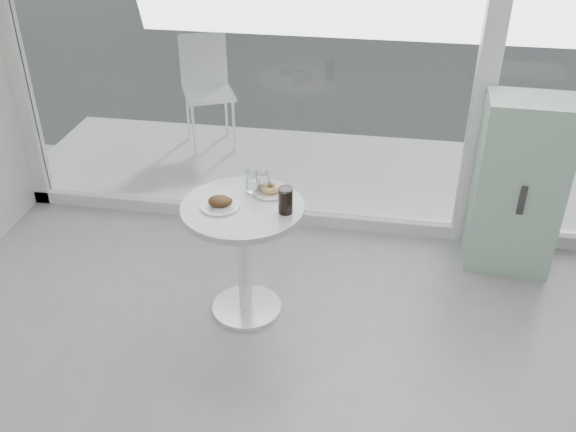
% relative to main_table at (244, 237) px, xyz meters
% --- Properties ---
extents(room_shell, '(6.00, 6.00, 6.00)m').
position_rel_main_table_xyz_m(room_shell, '(0.50, -2.46, 1.36)').
color(room_shell, white).
rests_on(room_shell, ground).
extents(main_table, '(0.72, 0.72, 0.77)m').
position_rel_main_table_xyz_m(main_table, '(0.00, 0.00, 0.00)').
color(main_table, white).
rests_on(main_table, ground).
extents(patio_deck, '(5.60, 1.60, 0.05)m').
position_rel_main_table_xyz_m(patio_deck, '(0.50, 1.90, -0.53)').
color(patio_deck, white).
rests_on(patio_deck, ground).
extents(mint_cabinet, '(0.57, 0.40, 1.21)m').
position_rel_main_table_xyz_m(mint_cabinet, '(1.67, 0.82, 0.06)').
color(mint_cabinet, '#90B8A3').
rests_on(mint_cabinet, ground).
extents(patio_chair, '(0.57, 0.57, 1.00)m').
position_rel_main_table_xyz_m(patio_chair, '(-0.87, 2.34, 0.07)').
color(patio_chair, white).
rests_on(patio_chair, patio_deck).
extents(plate_fritter, '(0.23, 0.23, 0.07)m').
position_rel_main_table_xyz_m(plate_fritter, '(-0.12, -0.04, 0.25)').
color(plate_fritter, silver).
rests_on(plate_fritter, main_table).
extents(plate_donut, '(0.21, 0.21, 0.05)m').
position_rel_main_table_xyz_m(plate_donut, '(0.13, 0.17, 0.24)').
color(plate_donut, silver).
rests_on(plate_donut, main_table).
extents(water_tumbler_a, '(0.08, 0.08, 0.13)m').
position_rel_main_table_xyz_m(water_tumbler_a, '(0.02, 0.18, 0.28)').
color(water_tumbler_a, white).
rests_on(water_tumbler_a, main_table).
extents(water_tumbler_b, '(0.07, 0.07, 0.12)m').
position_rel_main_table_xyz_m(water_tumbler_b, '(0.09, 0.18, 0.27)').
color(water_tumbler_b, white).
rests_on(water_tumbler_b, main_table).
extents(cola_glass, '(0.08, 0.08, 0.16)m').
position_rel_main_table_xyz_m(cola_glass, '(0.26, -0.03, 0.30)').
color(cola_glass, white).
rests_on(cola_glass, main_table).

